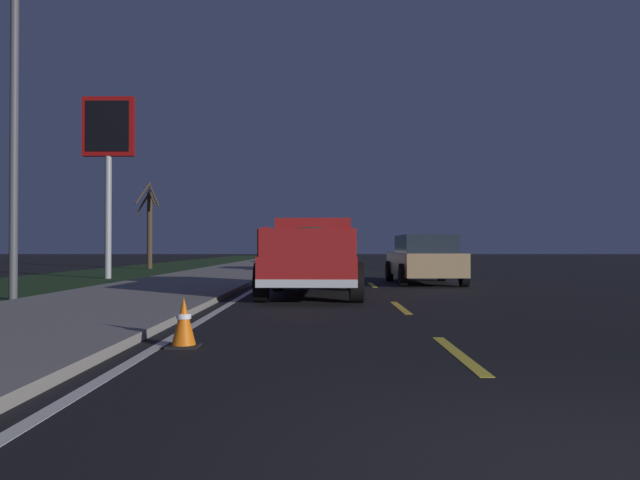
# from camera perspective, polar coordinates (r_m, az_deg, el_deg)

# --- Properties ---
(ground) EXTENTS (144.00, 144.00, 0.00)m
(ground) POSITION_cam_1_polar(r_m,az_deg,el_deg) (29.91, 3.26, -2.90)
(ground) COLOR black
(sidewalk_shoulder) EXTENTS (108.00, 4.00, 0.12)m
(sidewalk_shoulder) POSITION_cam_1_polar(r_m,az_deg,el_deg) (30.17, -7.63, -2.76)
(sidewalk_shoulder) COLOR gray
(sidewalk_shoulder) RESTS_ON ground
(grass_verge) EXTENTS (108.00, 6.00, 0.01)m
(grass_verge) POSITION_cam_1_polar(r_m,az_deg,el_deg) (31.27, -16.75, -2.77)
(grass_verge) COLOR #1E3819
(grass_verge) RESTS_ON ground
(lane_markings) EXTENTS (108.00, 3.54, 0.01)m
(lane_markings) POSITION_cam_1_polar(r_m,az_deg,el_deg) (31.64, -1.52, -2.77)
(lane_markings) COLOR yellow
(lane_markings) RESTS_ON ground
(pickup_truck) EXTENTS (5.46, 2.36, 1.87)m
(pickup_truck) POSITION_cam_1_polar(r_m,az_deg,el_deg) (14.61, -0.71, -1.38)
(pickup_truck) COLOR maroon
(pickup_truck) RESTS_ON ground
(sedan_white) EXTENTS (4.42, 2.06, 1.54)m
(sedan_white) POSITION_cam_1_polar(r_m,az_deg,el_deg) (27.97, 0.09, -1.45)
(sedan_white) COLOR silver
(sedan_white) RESTS_ON ground
(sedan_tan) EXTENTS (4.45, 2.11, 1.54)m
(sedan_tan) POSITION_cam_1_polar(r_m,az_deg,el_deg) (19.54, 9.74, -1.77)
(sedan_tan) COLOR #9E845B
(sedan_tan) RESTS_ON ground
(sedan_silver) EXTENTS (4.43, 2.07, 1.54)m
(sedan_silver) POSITION_cam_1_polar(r_m,az_deg,el_deg) (41.60, 0.03, -1.19)
(sedan_silver) COLOR #B2B5BA
(sedan_silver) RESTS_ON ground
(gas_price_sign) EXTENTS (0.27, 1.90, 6.73)m
(gas_price_sign) POSITION_cam_1_polar(r_m,az_deg,el_deg) (24.09, -19.21, 8.64)
(gas_price_sign) COLOR #99999E
(gas_price_sign) RESTS_ON ground
(street_light_near) EXTENTS (0.36, 1.97, 8.86)m
(street_light_near) POSITION_cam_1_polar(r_m,az_deg,el_deg) (15.41, -25.78, 14.85)
(street_light_near) COLOR #4C4C51
(street_light_near) RESTS_ON ground
(bare_tree_far) EXTENTS (1.09, 1.53, 4.68)m
(bare_tree_far) POSITION_cam_1_polar(r_m,az_deg,el_deg) (33.85, -15.69, 1.32)
(bare_tree_far) COLOR #423323
(bare_tree_far) RESTS_ON ground
(traffic_cone_near) EXTENTS (0.36, 0.36, 0.58)m
(traffic_cone_near) POSITION_cam_1_polar(r_m,az_deg,el_deg) (7.29, -12.64, -7.57)
(traffic_cone_near) COLOR black
(traffic_cone_near) RESTS_ON ground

